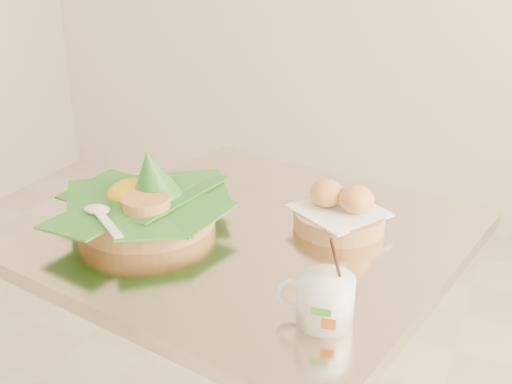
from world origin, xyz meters
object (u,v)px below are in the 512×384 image
at_px(rice_basket, 145,202).
at_px(coffee_mug, 324,299).
at_px(cafe_table, 258,331).
at_px(bread_basket, 340,212).

bearing_deg(rice_basket, coffee_mug, -22.06).
distance_m(rice_basket, coffee_mug, 0.45).
distance_m(cafe_table, coffee_mug, 0.40).
height_order(bread_basket, coffee_mug, coffee_mug).
relative_size(cafe_table, coffee_mug, 5.64).
distance_m(cafe_table, rice_basket, 0.34).
xyz_separation_m(bread_basket, coffee_mug, (0.07, -0.31, 0.01)).
xyz_separation_m(cafe_table, coffee_mug, (0.20, -0.22, 0.26)).
relative_size(bread_basket, coffee_mug, 1.38).
bearing_deg(rice_basket, bread_basket, 21.56).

